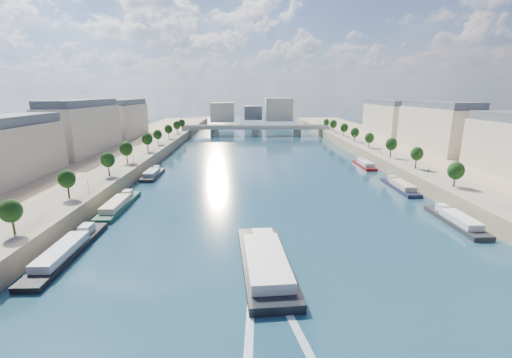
{
  "coord_description": "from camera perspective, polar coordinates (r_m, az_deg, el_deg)",
  "views": [
    {
      "loc": [
        -8.39,
        -23.78,
        32.92
      ],
      "look_at": [
        -4.92,
        85.48,
        5.0
      ],
      "focal_mm": 24.0,
      "sensor_mm": 36.0,
      "label": 1
    }
  ],
  "objects": [
    {
      "name": "ground",
      "position": [
        128.36,
        1.99,
        -0.54
      ],
      "size": [
        700.0,
        700.0,
        0.0
      ],
      "primitive_type": "plane",
      "color": "#0B2331",
      "rests_on": "ground"
    },
    {
      "name": "quay_left",
      "position": [
        142.45,
        -28.29,
        0.26
      ],
      "size": [
        44.0,
        520.0,
        5.0
      ],
      "primitive_type": "cube",
      "color": "#9E8460",
      "rests_on": "ground"
    },
    {
      "name": "quay_right",
      "position": [
        150.7,
        30.47,
        0.67
      ],
      "size": [
        44.0,
        520.0,
        5.0
      ],
      "primitive_type": "cube",
      "color": "#9E8460",
      "rests_on": "ground"
    },
    {
      "name": "pave_left",
      "position": [
        135.87,
        -22.75,
        1.36
      ],
      "size": [
        14.0,
        520.0,
        0.1
      ],
      "primitive_type": "cube",
      "color": "gray",
      "rests_on": "quay_left"
    },
    {
      "name": "pave_right",
      "position": [
        142.74,
        25.5,
        1.66
      ],
      "size": [
        14.0,
        520.0,
        0.1
      ],
      "primitive_type": "cube",
      "color": "gray",
      "rests_on": "quay_right"
    },
    {
      "name": "trees_left",
      "position": [
        136.0,
        -21.89,
        3.79
      ],
      "size": [
        4.8,
        268.8,
        8.26
      ],
      "color": "#382B1E",
      "rests_on": "ground"
    },
    {
      "name": "trees_right",
      "position": [
        149.73,
        23.33,
        4.54
      ],
      "size": [
        4.8,
        268.8,
        8.26
      ],
      "color": "#382B1E",
      "rests_on": "ground"
    },
    {
      "name": "lamps_left",
      "position": [
        124.59,
        -22.52,
        1.58
      ],
      "size": [
        0.36,
        200.36,
        4.28
      ],
      "color": "black",
      "rests_on": "ground"
    },
    {
      "name": "lamps_right",
      "position": [
        144.65,
        23.14,
        3.16
      ],
      "size": [
        0.36,
        200.36,
        4.28
      ],
      "color": "black",
      "rests_on": "ground"
    },
    {
      "name": "buildings_left",
      "position": [
        156.77,
        -31.27,
        6.23
      ],
      "size": [
        16.0,
        226.0,
        23.2
      ],
      "color": "beige",
      "rests_on": "ground"
    },
    {
      "name": "buildings_right",
      "position": [
        165.62,
        32.74,
        6.37
      ],
      "size": [
        16.0,
        226.0,
        23.2
      ],
      "color": "beige",
      "rests_on": "ground"
    },
    {
      "name": "skyline",
      "position": [
        343.98,
        0.11,
        11.29
      ],
      "size": [
        79.0,
        42.0,
        22.0
      ],
      "color": "beige",
      "rests_on": "ground"
    },
    {
      "name": "bridge",
      "position": [
        266.56,
        -0.01,
        8.33
      ],
      "size": [
        112.0,
        12.0,
        8.15
      ],
      "color": "#C1B79E",
      "rests_on": "ground"
    },
    {
      "name": "tour_barge",
      "position": [
        67.64,
        1.55,
        -13.63
      ],
      "size": [
        10.95,
        31.35,
        4.18
      ],
      "rotation": [
        0.0,
        0.0,
        0.07
      ],
      "color": "black",
      "rests_on": "ground"
    },
    {
      "name": "wake",
      "position": [
        54.36,
        2.64,
        -22.94
      ],
      "size": [
        10.75,
        26.03,
        0.04
      ],
      "color": "silver",
      "rests_on": "ground"
    },
    {
      "name": "moored_barges_left",
      "position": [
        81.55,
        -29.26,
        -10.79
      ],
      "size": [
        5.0,
        154.45,
        3.6
      ],
      "color": "#151D30",
      "rests_on": "ground"
    },
    {
      "name": "moored_barges_right",
      "position": [
        105.72,
        29.07,
        -5.21
      ],
      "size": [
        5.0,
        161.16,
        3.6
      ],
      "color": "black",
      "rests_on": "ground"
    }
  ]
}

